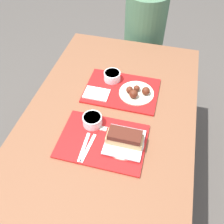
{
  "coord_description": "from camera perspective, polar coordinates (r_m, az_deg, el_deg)",
  "views": [
    {
      "loc": [
        0.24,
        -0.84,
        1.76
      ],
      "look_at": [
        0.02,
        0.02,
        0.76
      ],
      "focal_mm": 40.0,
      "sensor_mm": 36.0,
      "label": 1
    }
  ],
  "objects": [
    {
      "name": "plastic_fork_near",
      "position": [
        1.23,
        -6.42,
        -7.93
      ],
      "size": [
        0.02,
        0.17,
        0.0
      ],
      "color": "white",
      "rests_on": "tray_near"
    },
    {
      "name": "picnic_table",
      "position": [
        1.42,
        -0.91,
        -3.8
      ],
      "size": [
        0.93,
        1.55,
        0.72
      ],
      "color": "brown",
      "rests_on": "ground_plane"
    },
    {
      "name": "tray_far",
      "position": [
        1.5,
        2.19,
        4.92
      ],
      "size": [
        0.43,
        0.31,
        0.01
      ],
      "color": "red",
      "rests_on": "picnic_table"
    },
    {
      "name": "bowl_coleslaw_near",
      "position": [
        1.3,
        -4.51,
        -1.84
      ],
      "size": [
        0.1,
        0.1,
        0.05
      ],
      "color": "silver",
      "rests_on": "tray_near"
    },
    {
      "name": "plastic_knife_near",
      "position": [
        1.23,
        -5.44,
        -8.16
      ],
      "size": [
        0.03,
        0.17,
        0.0
      ],
      "color": "white",
      "rests_on": "tray_near"
    },
    {
      "name": "napkin_far",
      "position": [
        1.47,
        -3.55,
        4.21
      ],
      "size": [
        0.14,
        0.1,
        0.01
      ],
      "color": "white",
      "rests_on": "tray_far"
    },
    {
      "name": "picnic_bench_far",
      "position": [
        2.31,
        5.68,
        11.34
      ],
      "size": [
        0.88,
        0.28,
        0.45
      ],
      "color": "brown",
      "rests_on": "ground_plane"
    },
    {
      "name": "condiment_packet",
      "position": [
        1.29,
        -1.87,
        -3.85
      ],
      "size": [
        0.04,
        0.03,
        0.01
      ],
      "color": "#A59E93",
      "rests_on": "tray_near"
    },
    {
      "name": "wings_plate_far",
      "position": [
        1.46,
        5.64,
        4.53
      ],
      "size": [
        0.2,
        0.2,
        0.06
      ],
      "color": "beige",
      "rests_on": "tray_far"
    },
    {
      "name": "person_seated_across",
      "position": [
        2.1,
        7.64,
        19.56
      ],
      "size": [
        0.32,
        0.32,
        0.74
      ],
      "color": "#477051",
      "rests_on": "picnic_bench_far"
    },
    {
      "name": "brisket_sandwich_plate",
      "position": [
        1.21,
        2.9,
        -6.33
      ],
      "size": [
        0.19,
        0.19,
        0.08
      ],
      "color": "beige",
      "rests_on": "tray_near"
    },
    {
      "name": "ground_plane",
      "position": [
        1.96,
        -0.68,
        -15.29
      ],
      "size": [
        12.0,
        12.0,
        0.0
      ],
      "primitive_type": "plane",
      "color": "#4C4742"
    },
    {
      "name": "tray_near",
      "position": [
        1.26,
        -2.17,
        -6.61
      ],
      "size": [
        0.43,
        0.31,
        0.01
      ],
      "color": "red",
      "rests_on": "picnic_table"
    },
    {
      "name": "bowl_coleslaw_far",
      "position": [
        1.54,
        0.03,
        8.29
      ],
      "size": [
        0.1,
        0.1,
        0.05
      ],
      "color": "silver",
      "rests_on": "tray_far"
    }
  ]
}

